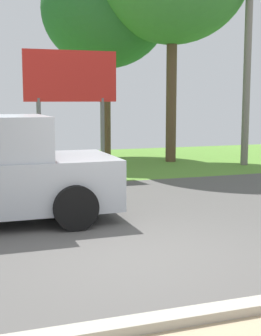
# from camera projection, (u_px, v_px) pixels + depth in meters

# --- Properties ---
(ground_plane) EXTENTS (40.00, 22.00, 0.20)m
(ground_plane) POSITION_uv_depth(u_px,v_px,m) (91.00, 213.00, 9.48)
(ground_plane) COLOR #565451
(utility_pole) EXTENTS (1.80, 0.24, 7.82)m
(utility_pole) POSITION_uv_depth(u_px,v_px,m) (248.00, 39.00, 15.55)
(utility_pole) COLOR gray
(utility_pole) RESTS_ON ground_plane
(roadside_billboard) EXTENTS (2.60, 0.12, 3.50)m
(roadside_billboard) POSITION_uv_depth(u_px,v_px,m) (71.00, 85.00, 13.33)
(roadside_billboard) COLOR slate
(roadside_billboard) RESTS_ON ground_plane
(tree_right_mid) EXTENTS (4.71, 4.71, 7.58)m
(tree_right_mid) POSITION_uv_depth(u_px,v_px,m) (105.00, 10.00, 17.76)
(tree_right_mid) COLOR brown
(tree_right_mid) RESTS_ON ground_plane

